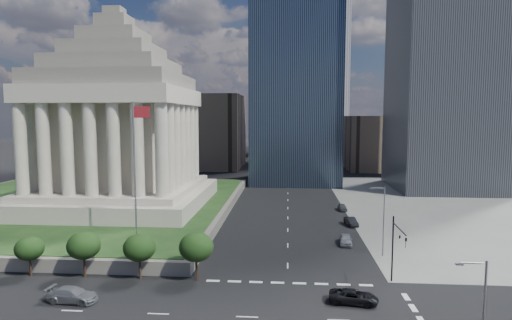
# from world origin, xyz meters

# --- Properties ---
(ground) EXTENTS (500.00, 500.00, 0.00)m
(ground) POSITION_xyz_m (0.00, 100.00, 0.00)
(ground) COLOR black
(ground) RESTS_ON ground
(sidewalk_ne) EXTENTS (68.00, 90.00, 0.03)m
(sidewalk_ne) POSITION_xyz_m (46.00, 60.00, 0.01)
(sidewalk_ne) COLOR slate
(sidewalk_ne) RESTS_ON ground
(plaza_terrace) EXTENTS (66.00, 70.00, 1.80)m
(plaza_terrace) POSITION_xyz_m (-45.00, 50.00, 0.90)
(plaza_terrace) COLOR #5F5D52
(plaza_terrace) RESTS_ON ground
(plaza_lawn) EXTENTS (64.00, 68.00, 0.10)m
(plaza_lawn) POSITION_xyz_m (-45.00, 50.00, 1.85)
(plaza_lawn) COLOR #1A3515
(plaza_lawn) RESTS_ON plaza_terrace
(war_memorial) EXTENTS (34.00, 34.00, 39.00)m
(war_memorial) POSITION_xyz_m (-34.00, 48.00, 21.40)
(war_memorial) COLOR #ADA391
(war_memorial) RESTS_ON plaza_lawn
(flagpole) EXTENTS (2.52, 0.24, 20.00)m
(flagpole) POSITION_xyz_m (-21.83, 24.00, 13.11)
(flagpole) COLOR slate
(flagpole) RESTS_ON plaza_lawn
(tree_row) EXTENTS (53.00, 4.00, 6.00)m
(tree_row) POSITION_xyz_m (-35.50, 14.00, 3.00)
(tree_row) COLOR #183210
(tree_row) RESTS_ON ground
(midrise_glass) EXTENTS (26.00, 26.00, 60.00)m
(midrise_glass) POSITION_xyz_m (2.00, 95.00, 30.00)
(midrise_glass) COLOR black
(midrise_glass) RESTS_ON ground
(highrise_ne) EXTENTS (26.00, 28.00, 100.00)m
(highrise_ne) POSITION_xyz_m (42.00, 85.00, 50.00)
(highrise_ne) COLOR black
(highrise_ne) RESTS_ON ground
(building_filler_ne) EXTENTS (20.00, 30.00, 20.00)m
(building_filler_ne) POSITION_xyz_m (32.00, 130.00, 10.00)
(building_filler_ne) COLOR brown
(building_filler_ne) RESTS_ON ground
(building_filler_nw) EXTENTS (24.00, 30.00, 28.00)m
(building_filler_nw) POSITION_xyz_m (-30.00, 130.00, 14.00)
(building_filler_nw) COLOR brown
(building_filler_nw) RESTS_ON ground
(traffic_signal_ne) EXTENTS (0.30, 5.74, 8.00)m
(traffic_signal_ne) POSITION_xyz_m (12.50, 13.70, 5.25)
(traffic_signal_ne) COLOR black
(traffic_signal_ne) RESTS_ON ground
(street_lamp_north) EXTENTS (2.13, 0.22, 10.00)m
(street_lamp_north) POSITION_xyz_m (13.33, 25.00, 5.66)
(street_lamp_north) COLOR slate
(street_lamp_north) RESTS_ON ground
(pickup_truck) EXTENTS (3.07, 5.45, 1.44)m
(pickup_truck) POSITION_xyz_m (7.00, 8.97, 0.72)
(pickup_truck) COLOR black
(pickup_truck) RESTS_ON ground
(suv_grey) EXTENTS (2.62, 5.61, 1.58)m
(suv_grey) POSITION_xyz_m (-22.98, 7.06, 0.79)
(suv_grey) COLOR slate
(suv_grey) RESTS_ON ground
(parked_sedan_near) EXTENTS (2.34, 4.77, 1.56)m
(parked_sedan_near) POSITION_xyz_m (9.00, 30.20, 0.78)
(parked_sedan_near) COLOR #97999F
(parked_sedan_near) RESTS_ON ground
(parked_sedan_mid) EXTENTS (4.65, 2.27, 1.47)m
(parked_sedan_mid) POSITION_xyz_m (11.50, 41.93, 0.73)
(parked_sedan_mid) COLOR black
(parked_sedan_mid) RESTS_ON ground
(parked_sedan_far) EXTENTS (4.14, 1.74, 1.40)m
(parked_sedan_far) POSITION_xyz_m (11.50, 54.53, 0.70)
(parked_sedan_far) COLOR #515559
(parked_sedan_far) RESTS_ON ground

